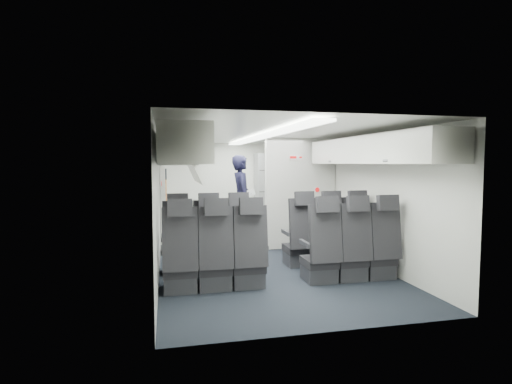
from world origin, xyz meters
name	(u,v)px	position (x,y,z in m)	size (l,w,h in m)	color
cabin_shell	(261,195)	(0.00, 0.00, 1.12)	(3.41, 6.01, 2.16)	black
seat_row_front	(269,243)	(0.00, -0.53, 0.40)	(3.33, 0.56, 1.24)	black
seat_row_mid	(286,256)	(0.00, -1.43, 0.40)	(3.33, 0.56, 1.24)	black
overhead_bin_left_rear	(182,146)	(-1.40, -2.00, 1.86)	(0.53, 1.80, 0.40)	white
overhead_bin_left_front_open	(175,159)	(-1.44, -0.25, 1.74)	(0.64, 1.70, 0.72)	#9E9E93
overhead_bin_right_rear	(404,148)	(1.40, -2.00, 1.86)	(0.53, 1.80, 0.40)	white
overhead_bin_right_front	(344,152)	(1.40, -0.25, 1.86)	(0.53, 1.70, 0.40)	white
bulkhead_partition	(300,194)	(0.98, 0.80, 1.08)	(1.40, 0.15, 2.13)	silver
galley_unit	(273,193)	(0.95, 2.72, 0.95)	(0.85, 0.52, 1.90)	#939399
boarding_door	(163,199)	(-1.64, 1.55, 0.95)	(0.12, 1.27, 1.86)	silver
flight_attendant	(241,198)	(0.00, 1.80, 0.92)	(0.67, 0.44, 1.84)	black
carry_on_bag	(179,155)	(-1.39, -0.67, 1.78)	(0.40, 0.28, 0.24)	black
papers	(251,193)	(0.19, 1.75, 1.04)	(0.19, 0.02, 0.13)	white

